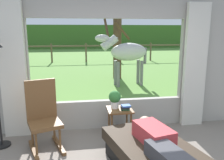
{
  "coord_description": "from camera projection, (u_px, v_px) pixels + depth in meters",
  "views": [
    {
      "loc": [
        -0.6,
        -2.07,
        1.9
      ],
      "look_at": [
        0.0,
        1.8,
        1.05
      ],
      "focal_mm": 37.29,
      "sensor_mm": 36.0,
      "label": 1
    }
  ],
  "objects": [
    {
      "name": "back_wall_with_window",
      "position": [
        108.0,
        65.0,
        4.41
      ],
      "size": [
        5.2,
        0.12,
        2.55
      ],
      "color": "#9E998E",
      "rests_on": "ground_plane"
    },
    {
      "name": "curtain_panel_left",
      "position": [
        13.0,
        71.0,
        4.03
      ],
      "size": [
        0.44,
        0.1,
        2.4
      ],
      "primitive_type": "cube",
      "color": "beige",
      "rests_on": "ground_plane"
    },
    {
      "name": "curtain_panel_right",
      "position": [
        195.0,
        66.0,
        4.54
      ],
      "size": [
        0.44,
        0.1,
        2.4
      ],
      "primitive_type": "cube",
      "color": "beige",
      "rests_on": "ground_plane"
    },
    {
      "name": "outdoor_pasture_lawn",
      "position": [
        85.0,
        59.0,
        15.2
      ],
      "size": [
        36.0,
        21.68,
        0.02
      ],
      "primitive_type": "cube",
      "color": "#568438",
      "rests_on": "ground_plane"
    },
    {
      "name": "distant_hill_ridge",
      "position": [
        81.0,
        37.0,
        24.46
      ],
      "size": [
        36.0,
        2.0,
        2.4
      ],
      "primitive_type": "cube",
      "color": "#3D6726",
      "rests_on": "ground_plane"
    },
    {
      "name": "reclining_person",
      "position": [
        158.0,
        141.0,
        2.94
      ],
      "size": [
        0.47,
        1.43,
        0.22
      ],
      "rotation": [
        0.0,
        0.0,
        0.23
      ],
      "color": "#B23338",
      "rests_on": "recliner_sofa"
    },
    {
      "name": "rocking_chair",
      "position": [
        43.0,
        116.0,
        3.74
      ],
      "size": [
        0.65,
        0.79,
        1.12
      ],
      "rotation": [
        0.0,
        0.0,
        0.33
      ],
      "color": "brown",
      "rests_on": "ground_plane"
    },
    {
      "name": "side_table",
      "position": [
        120.0,
        114.0,
        4.16
      ],
      "size": [
        0.44,
        0.44,
        0.52
      ],
      "color": "brown",
      "rests_on": "ground_plane"
    },
    {
      "name": "potted_plant",
      "position": [
        115.0,
        98.0,
        4.14
      ],
      "size": [
        0.22,
        0.22,
        0.32
      ],
      "color": "silver",
      "rests_on": "side_table"
    },
    {
      "name": "book_stack",
      "position": [
        125.0,
        107.0,
        4.08
      ],
      "size": [
        0.18,
        0.16,
        0.09
      ],
      "color": "#337247",
      "rests_on": "side_table"
    },
    {
      "name": "horse",
      "position": [
        126.0,
        52.0,
        7.83
      ],
      "size": [
        1.82,
        0.7,
        1.73
      ],
      "rotation": [
        0.0,
        0.0,
        1.69
      ],
      "color": "#B2B2AD",
      "rests_on": "outdoor_pasture_lawn"
    },
    {
      "name": "pasture_tree",
      "position": [
        117.0,
        42.0,
        8.95
      ],
      "size": [
        1.33,
        1.21,
        3.08
      ],
      "color": "#4C3823",
      "rests_on": "outdoor_pasture_lawn"
    },
    {
      "name": "pasture_fence_line",
      "position": [
        86.0,
        50.0,
        13.81
      ],
      "size": [
        16.1,
        0.1,
        1.1
      ],
      "color": "brown",
      "rests_on": "outdoor_pasture_lawn"
    }
  ]
}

